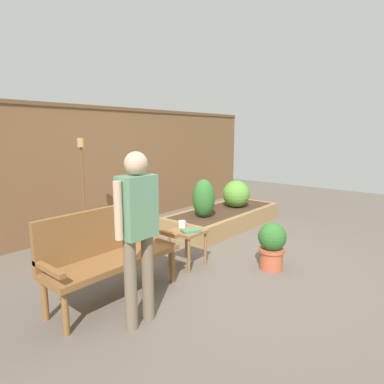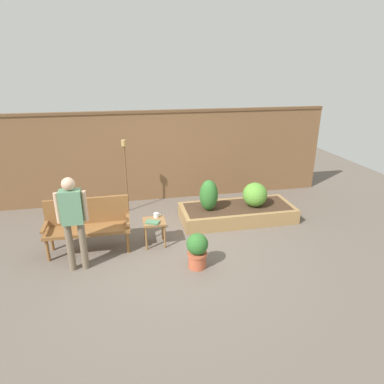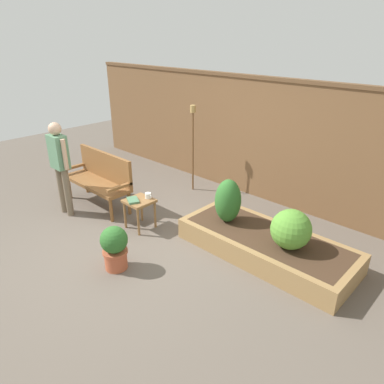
{
  "view_description": "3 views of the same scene",
  "coord_description": "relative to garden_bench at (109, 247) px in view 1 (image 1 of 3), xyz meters",
  "views": [
    {
      "loc": [
        -3.4,
        -2.37,
        1.72
      ],
      "look_at": [
        0.12,
        0.59,
        0.88
      ],
      "focal_mm": 30.95,
      "sensor_mm": 36.0,
      "label": 1
    },
    {
      "loc": [
        -0.75,
        -5.11,
        3.07
      ],
      "look_at": [
        0.41,
        0.42,
        0.94
      ],
      "focal_mm": 30.97,
      "sensor_mm": 36.0,
      "label": 2
    },
    {
      "loc": [
        3.67,
        -2.7,
        2.82
      ],
      "look_at": [
        0.57,
        0.56,
        0.8
      ],
      "focal_mm": 33.44,
      "sensor_mm": 36.0,
      "label": 3
    }
  ],
  "objects": [
    {
      "name": "shrub_far_corner",
      "position": [
        3.35,
        0.59,
        0.01
      ],
      "size": [
        0.51,
        0.51,
        0.51
      ],
      "color": "brown",
      "rests_on": "raised_planter_bed"
    },
    {
      "name": "side_table",
      "position": [
        1.15,
        -0.08,
        -0.15
      ],
      "size": [
        0.4,
        0.4,
        0.48
      ],
      "color": "olive",
      "rests_on": "ground_plane"
    },
    {
      "name": "garden_bench",
      "position": [
        0.0,
        0.0,
        0.0
      ],
      "size": [
        1.44,
        0.48,
        0.94
      ],
      "color": "brown",
      "rests_on": "ground_plane"
    },
    {
      "name": "potted_boxwood",
      "position": [
        1.75,
        -0.97,
        -0.22
      ],
      "size": [
        0.35,
        0.35,
        0.6
      ],
      "color": "#B75638",
      "rests_on": "ground_plane"
    },
    {
      "name": "raised_planter_bed",
      "position": [
        2.99,
        0.63,
        -0.39
      ],
      "size": [
        2.4,
        1.0,
        0.3
      ],
      "color": "#997547",
      "rests_on": "ground_plane"
    },
    {
      "name": "cup_on_table",
      "position": [
        1.21,
        0.06,
        -0.02
      ],
      "size": [
        0.13,
        0.09,
        0.09
      ],
      "color": "white",
      "rests_on": "side_table"
    },
    {
      "name": "person_by_bench",
      "position": [
        -0.13,
        -0.62,
        0.39
      ],
      "size": [
        0.47,
        0.2,
        1.56
      ],
      "color": "#70604C",
      "rests_on": "ground_plane"
    },
    {
      "name": "fence_back",
      "position": [
        1.46,
        2.21,
        0.55
      ],
      "size": [
        8.4,
        0.14,
        2.16
      ],
      "color": "brown",
      "rests_on": "ground_plane"
    },
    {
      "name": "book_on_table",
      "position": [
        1.12,
        -0.17,
        -0.05
      ],
      "size": [
        0.28,
        0.24,
        0.03
      ],
      "primitive_type": "cube",
      "rotation": [
        0.0,
        0.0,
        -0.45
      ],
      "color": "#4C7A56",
      "rests_on": "side_table"
    },
    {
      "name": "tiki_torch",
      "position": [
        0.72,
        1.58,
        0.58
      ],
      "size": [
        0.1,
        0.1,
        1.63
      ],
      "color": "brown",
      "rests_on": "ground_plane"
    },
    {
      "name": "ground_plane",
      "position": [
        1.46,
        -0.39,
        -0.54
      ],
      "size": [
        14.0,
        14.0,
        0.0
      ],
      "primitive_type": "plane",
      "color": "#60564C"
    },
    {
      "name": "shrub_near_bench",
      "position": [
        2.34,
        0.59,
        0.08
      ],
      "size": [
        0.38,
        0.38,
        0.65
      ],
      "color": "brown",
      "rests_on": "raised_planter_bed"
    }
  ]
}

